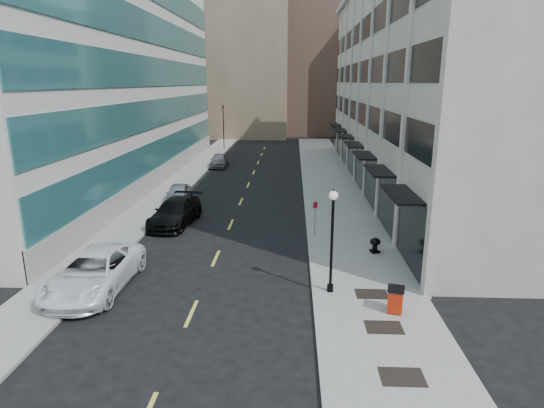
# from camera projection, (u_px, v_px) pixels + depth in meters

# --- Properties ---
(ground) EXTENTS (160.00, 160.00, 0.00)m
(ground) POSITION_uv_depth(u_px,v_px,m) (180.00, 340.00, 16.62)
(ground) COLOR black
(ground) RESTS_ON ground
(sidewalk_right) EXTENTS (5.00, 80.00, 0.15)m
(sidewalk_right) POSITION_uv_depth(u_px,v_px,m) (336.00, 202.00, 35.56)
(sidewalk_right) COLOR gray
(sidewalk_right) RESTS_ON ground
(sidewalk_left) EXTENTS (3.00, 80.00, 0.15)m
(sidewalk_left) POSITION_uv_depth(u_px,v_px,m) (160.00, 200.00, 36.18)
(sidewalk_left) COLOR gray
(sidewalk_left) RESTS_ON ground
(building_right) EXTENTS (15.30, 46.50, 18.25)m
(building_right) POSITION_uv_depth(u_px,v_px,m) (441.00, 84.00, 39.57)
(building_right) COLOR beige
(building_right) RESTS_ON ground
(building_left) EXTENTS (16.14, 46.00, 20.00)m
(building_left) POSITION_uv_depth(u_px,v_px,m) (71.00, 72.00, 40.78)
(building_left) COLOR silver
(building_left) RESTS_ON ground
(skyline_tan_near) EXTENTS (14.00, 18.00, 28.00)m
(skyline_tan_near) POSITION_uv_depth(u_px,v_px,m) (248.00, 53.00, 78.75)
(skyline_tan_near) COLOR #8F795E
(skyline_tan_near) RESTS_ON ground
(skyline_brown) EXTENTS (12.00, 16.00, 34.00)m
(skyline_brown) POSITION_uv_depth(u_px,v_px,m) (316.00, 37.00, 81.30)
(skyline_brown) COLOR brown
(skyline_brown) RESTS_ON ground
(skyline_tan_far) EXTENTS (12.00, 14.00, 22.00)m
(skyline_tan_far) POSITION_uv_depth(u_px,v_px,m) (202.00, 72.00, 89.62)
(skyline_tan_far) COLOR #8F795E
(skyline_tan_far) RESTS_ON ground
(skyline_stone) EXTENTS (10.00, 14.00, 20.00)m
(skyline_stone) POSITION_uv_depth(u_px,v_px,m) (376.00, 77.00, 76.88)
(skyline_stone) COLOR beige
(skyline_stone) RESTS_ON ground
(grate_near) EXTENTS (1.40, 1.00, 0.01)m
(grate_near) POSITION_uv_depth(u_px,v_px,m) (402.00, 377.00, 14.31)
(grate_near) COLOR black
(grate_near) RESTS_ON sidewalk_right
(grate_mid) EXTENTS (1.40, 1.00, 0.01)m
(grate_mid) POSITION_uv_depth(u_px,v_px,m) (384.00, 327.00, 17.21)
(grate_mid) COLOR black
(grate_mid) RESTS_ON sidewalk_right
(grate_far) EXTENTS (1.40, 1.00, 0.01)m
(grate_far) POSITION_uv_depth(u_px,v_px,m) (372.00, 294.00, 19.91)
(grate_far) COLOR black
(grate_far) RESTS_ON sidewalk_right
(road_centerline) EXTENTS (0.15, 68.20, 0.01)m
(road_centerline) POSITION_uv_depth(u_px,v_px,m) (236.00, 212.00, 33.02)
(road_centerline) COLOR #D8CC4C
(road_centerline) RESTS_ON ground
(traffic_signal) EXTENTS (0.66, 0.66, 6.98)m
(traffic_signal) POSITION_uv_depth(u_px,v_px,m) (223.00, 108.00, 61.68)
(traffic_signal) COLOR black
(traffic_signal) RESTS_ON ground
(car_white_van) EXTENTS (3.01, 6.33, 1.74)m
(car_white_van) POSITION_uv_depth(u_px,v_px,m) (95.00, 272.00, 20.45)
(car_white_van) COLOR white
(car_white_van) RESTS_ON ground
(car_black_pickup) EXTENTS (2.94, 5.94, 1.66)m
(car_black_pickup) POSITION_uv_depth(u_px,v_px,m) (175.00, 212.00, 30.01)
(car_black_pickup) COLOR black
(car_black_pickup) RESTS_ON ground
(car_silver_sedan) EXTENTS (2.15, 4.51, 1.49)m
(car_silver_sedan) POSITION_uv_depth(u_px,v_px,m) (178.00, 194.00, 35.28)
(car_silver_sedan) COLOR #9EA0A7
(car_silver_sedan) RESTS_ON ground
(car_grey_sedan) EXTENTS (1.90, 4.44, 1.49)m
(car_grey_sedan) POSITION_uv_depth(u_px,v_px,m) (219.00, 160.00, 50.37)
(car_grey_sedan) COLOR gray
(car_grey_sedan) RESTS_ON ground
(trash_bin) EXTENTS (0.81, 0.82, 1.07)m
(trash_bin) POSITION_uv_depth(u_px,v_px,m) (395.00, 299.00, 18.22)
(trash_bin) COLOR #B1240B
(trash_bin) RESTS_ON sidewalk_right
(lamppost) EXTENTS (0.39, 0.39, 4.69)m
(lamppost) POSITION_uv_depth(u_px,v_px,m) (332.00, 232.00, 19.46)
(lamppost) COLOR black
(lamppost) RESTS_ON sidewalk_right
(sign_post) EXTENTS (0.26, 0.14, 2.31)m
(sign_post) POSITION_uv_depth(u_px,v_px,m) (315.00, 213.00, 26.89)
(sign_post) COLOR slate
(sign_post) RESTS_ON sidewalk_right
(urn_planter) EXTENTS (0.58, 0.58, 0.81)m
(urn_planter) POSITION_uv_depth(u_px,v_px,m) (375.00, 244.00, 24.67)
(urn_planter) COLOR black
(urn_planter) RESTS_ON sidewalk_right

